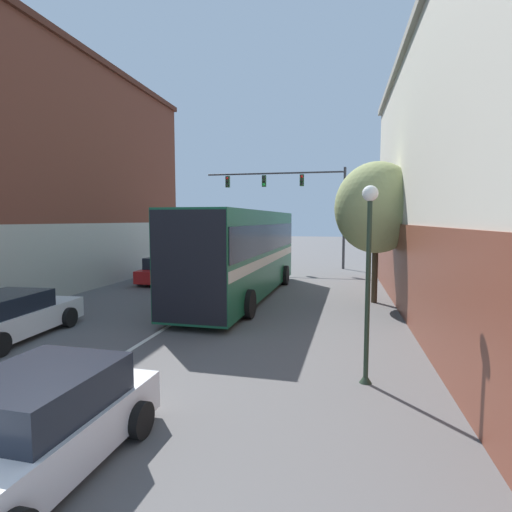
# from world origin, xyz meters

# --- Properties ---
(lane_center_line) EXTENTS (0.14, 42.10, 0.01)m
(lane_center_line) POSITION_xyz_m (0.00, 15.05, 0.00)
(lane_center_line) COLOR silver
(lane_center_line) RESTS_ON ground_plane
(building_left_brick) EXTENTS (8.94, 21.77, 11.34)m
(building_left_brick) POSITION_xyz_m (-10.77, 14.68, 5.79)
(building_left_brick) COLOR brown
(building_left_brick) RESTS_ON ground_plane
(bus) EXTENTS (3.04, 11.93, 3.73)m
(bus) POSITION_xyz_m (1.13, 14.86, 2.09)
(bus) COLOR #145133
(bus) RESTS_ON ground_plane
(hatchback_foreground) EXTENTS (2.13, 3.92, 1.34)m
(hatchback_foreground) POSITION_xyz_m (1.36, 2.40, 0.63)
(hatchback_foreground) COLOR silver
(hatchback_foreground) RESTS_ON ground_plane
(parked_car_left_near) EXTENTS (2.26, 4.59, 1.31)m
(parked_car_left_near) POSITION_xyz_m (-3.88, 7.41, 0.63)
(parked_car_left_near) COLOR silver
(parked_car_left_near) RESTS_ON ground_plane
(parked_car_left_mid) EXTENTS (2.12, 4.20, 1.39)m
(parked_car_left_mid) POSITION_xyz_m (-3.84, 18.03, 0.66)
(parked_car_left_mid) COLOR red
(parked_car_left_mid) RESTS_ON ground_plane
(parked_car_left_far) EXTENTS (2.30, 4.22, 1.29)m
(parked_car_left_far) POSITION_xyz_m (-4.06, 30.64, 0.61)
(parked_car_left_far) COLOR silver
(parked_car_left_far) RESTS_ON ground_plane
(traffic_signal_gantry) EXTENTS (9.79, 0.36, 6.92)m
(traffic_signal_gantry) POSITION_xyz_m (2.26, 26.09, 5.20)
(traffic_signal_gantry) COLOR #333338
(traffic_signal_gantry) RESTS_ON ground_plane
(street_lamp) EXTENTS (0.32, 0.32, 4.05)m
(street_lamp) POSITION_xyz_m (5.85, 6.39, 2.37)
(street_lamp) COLOR #233323
(street_lamp) RESTS_ON ground_plane
(street_tree_near) EXTENTS (3.32, 2.99, 5.68)m
(street_tree_near) POSITION_xyz_m (6.67, 14.83, 3.84)
(street_tree_near) COLOR #3D2D1E
(street_tree_near) RESTS_ON ground_plane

